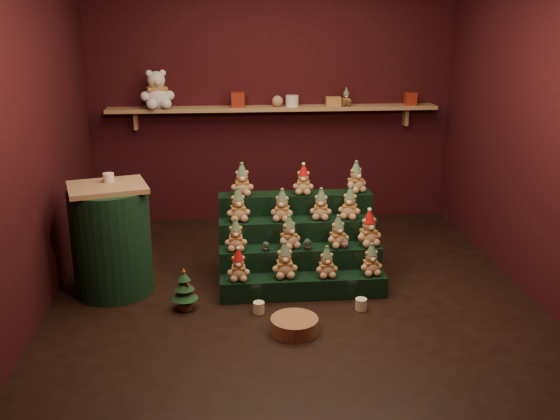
{
  "coord_description": "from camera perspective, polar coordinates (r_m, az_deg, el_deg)",
  "views": [
    {
      "loc": [
        -0.54,
        -4.94,
        2.27
      ],
      "look_at": [
        -0.08,
        0.25,
        0.64
      ],
      "focal_mm": 40.0,
      "sensor_mm": 36.0,
      "label": 1
    }
  ],
  "objects": [
    {
      "name": "gift_tin_cream",
      "position": [
        6.88,
        1.11,
        9.93
      ],
      "size": [
        0.14,
        0.14,
        0.12
      ],
      "primitive_type": "cylinder",
      "color": "beige",
      "rests_on": "back_shelf"
    },
    {
      "name": "teddy_6",
      "position": [
        5.38,
        5.32,
        -1.97
      ],
      "size": [
        0.23,
        0.22,
        0.27
      ],
      "primitive_type": null,
      "rotation": [
        0.0,
        0.0,
        0.25
      ],
      "color": "tan",
      "rests_on": "riser_tier_midfront"
    },
    {
      "name": "snow_globe_a",
      "position": [
        5.29,
        -1.29,
        -3.33
      ],
      "size": [
        0.06,
        0.06,
        0.08
      ],
      "color": "black",
      "rests_on": "riser_tier_midfront"
    },
    {
      "name": "teddy_11",
      "position": [
        5.56,
        6.42,
        0.63
      ],
      "size": [
        0.26,
        0.25,
        0.28
      ],
      "primitive_type": null,
      "rotation": [
        0.0,
        0.0,
        -0.42
      ],
      "color": "tan",
      "rests_on": "riser_tier_midback"
    },
    {
      "name": "riser_tier_midback",
      "position": [
        5.62,
        1.61,
        -3.49
      ],
      "size": [
        1.4,
        0.22,
        0.54
      ],
      "primitive_type": "cube",
      "color": "black",
      "rests_on": "ground"
    },
    {
      "name": "teddy_12",
      "position": [
        5.61,
        -3.49,
        2.79
      ],
      "size": [
        0.21,
        0.19,
        0.29
      ],
      "primitive_type": null,
      "rotation": [
        0.0,
        0.0,
        0.01
      ],
      "color": "tan",
      "rests_on": "riser_tier_back"
    },
    {
      "name": "mini_christmas_tree",
      "position": [
        5.09,
        -8.72,
        -7.18
      ],
      "size": [
        0.21,
        0.21,
        0.36
      ],
      "rotation": [
        0.0,
        0.0,
        -0.27
      ],
      "color": "#4D381B",
      "rests_on": "ground"
    },
    {
      "name": "right_wall",
      "position": [
        5.64,
        22.47,
        7.18
      ],
      "size": [
        0.1,
        4.0,
        2.8
      ],
      "primitive_type": "cube",
      "color": "black",
      "rests_on": "ground"
    },
    {
      "name": "gift_tin_red_a",
      "position": [
        6.84,
        -3.88,
        10.02
      ],
      "size": [
        0.14,
        0.14,
        0.16
      ],
      "primitive_type": "cube",
      "color": "#9D2C18",
      "rests_on": "back_shelf"
    },
    {
      "name": "gift_tin_red_b",
      "position": [
        7.14,
        11.83,
        9.93
      ],
      "size": [
        0.12,
        0.12,
        0.14
      ],
      "primitive_type": "cube",
      "color": "#9D2C18",
      "rests_on": "back_shelf"
    },
    {
      "name": "teddy_3",
      "position": [
        5.3,
        8.33,
        -4.5
      ],
      "size": [
        0.21,
        0.2,
        0.27
      ],
      "primitive_type": null,
      "rotation": [
        0.0,
        0.0,
        0.14
      ],
      "color": "tan",
      "rests_on": "riser_tier_front"
    },
    {
      "name": "wicker_basket",
      "position": [
        4.74,
        1.32,
        -10.48
      ],
      "size": [
        0.4,
        0.4,
        0.11
      ],
      "primitive_type": "cylinder",
      "rotation": [
        0.0,
        0.0,
        -0.14
      ],
      "color": "#97633C",
      "rests_on": "ground"
    },
    {
      "name": "teddy_8",
      "position": [
        5.47,
        -3.86,
        0.48
      ],
      "size": [
        0.24,
        0.22,
        0.29
      ],
      "primitive_type": null,
      "rotation": [
        0.0,
        0.0,
        0.15
      ],
      "color": "tan",
      "rests_on": "riser_tier_midback"
    },
    {
      "name": "teddy_13",
      "position": [
        5.64,
        2.16,
        2.8
      ],
      "size": [
        0.22,
        0.2,
        0.26
      ],
      "primitive_type": null,
      "rotation": [
        0.0,
        0.0,
        -0.18
      ],
      "color": "tan",
      "rests_on": "riser_tier_back"
    },
    {
      "name": "teddy_5",
      "position": [
        5.33,
        0.83,
        -2.04
      ],
      "size": [
        0.26,
        0.26,
        0.28
      ],
      "primitive_type": null,
      "rotation": [
        0.0,
        0.0,
        0.5
      ],
      "color": "tan",
      "rests_on": "riser_tier_midfront"
    },
    {
      "name": "back_wall",
      "position": [
        7.06,
        -0.7,
        10.29
      ],
      "size": [
        4.0,
        0.1,
        2.8
      ],
      "primitive_type": "cube",
      "color": "black",
      "rests_on": "ground"
    },
    {
      "name": "front_wall",
      "position": [
        3.06,
        5.22,
        0.74
      ],
      "size": [
        4.0,
        0.1,
        2.8
      ],
      "primitive_type": "cube",
      "color": "black",
      "rests_on": "ground"
    },
    {
      "name": "snow_globe_c",
      "position": [
        5.37,
        5.89,
        -3.04
      ],
      "size": [
        0.07,
        0.07,
        0.09
      ],
      "color": "black",
      "rests_on": "riser_tier_midfront"
    },
    {
      "name": "riser_tier_back",
      "position": [
        5.8,
        1.37,
        -1.88
      ],
      "size": [
        1.4,
        0.22,
        0.72
      ],
      "primitive_type": "cube",
      "color": "black",
      "rests_on": "ground"
    },
    {
      "name": "teddy_2",
      "position": [
        5.22,
        4.28,
        -4.76
      ],
      "size": [
        0.2,
        0.18,
        0.26
      ],
      "primitive_type": null,
      "rotation": [
        0.0,
        0.0,
        0.09
      ],
      "color": "tan",
      "rests_on": "riser_tier_front"
    },
    {
      "name": "side_table",
      "position": [
        5.44,
        -15.15,
        -2.63
      ],
      "size": [
        0.73,
        0.66,
        0.95
      ],
      "rotation": [
        0.0,
        0.0,
        0.28
      ],
      "color": "tan",
      "rests_on": "ground"
    },
    {
      "name": "scarf_gift_box",
      "position": [
        6.95,
        4.9,
        9.86
      ],
      "size": [
        0.16,
        0.1,
        0.1
      ],
      "primitive_type": "cube",
      "color": "orange",
      "rests_on": "back_shelf"
    },
    {
      "name": "table_ornament",
      "position": [
        5.38,
        -15.41,
        2.89
      ],
      "size": [
        0.09,
        0.09,
        0.07
      ],
      "primitive_type": "cylinder",
      "color": "beige",
      "rests_on": "side_table"
    },
    {
      "name": "shelf_plush_ball",
      "position": [
        6.87,
        -0.24,
        9.92
      ],
      "size": [
        0.12,
        0.12,
        0.12
      ],
      "primitive_type": "sphere",
      "color": "tan",
      "rests_on": "back_shelf"
    },
    {
      "name": "back_shelf",
      "position": [
        6.9,
        -0.58,
        9.24
      ],
      "size": [
        3.6,
        0.26,
        0.24
      ],
      "color": "tan",
      "rests_on": "ground"
    },
    {
      "name": "teddy_10",
      "position": [
        5.52,
        3.77,
        0.54
      ],
      "size": [
        0.23,
        0.21,
        0.27
      ],
      "primitive_type": null,
      "rotation": [
        0.0,
        0.0,
        -0.23
      ],
      "color": "tan",
      "rests_on": "riser_tier_midback"
    },
    {
      "name": "riser_tier_front",
      "position": [
        5.29,
        2.15,
        -7.0
      ],
      "size": [
        1.4,
        0.22,
        0.18
      ],
      "primitive_type": "cube",
      "color": "black",
      "rests_on": "ground"
    },
    {
      "name": "teddy_9",
      "position": [
        5.47,
        0.2,
        0.44
      ],
      "size": [
        0.24,
        0.23,
        0.28
      ],
      "primitive_type": null,
      "rotation": [
        0.0,
        0.0,
        -0.28
      ],
      "color": "tan",
      "rests_on": "riser_tier_midback"
    },
    {
      "name": "snow_globe_b",
      "position": [
        5.32,
        2.52,
        -3.14
      ],
      "size": [
        0.07,
        0.07,
        0.1
      ],
      "color": "black",
      "rests_on": "riser_tier_midfront"
    },
    {
      "name": "teddy_4",
      "position": [
        5.3,
        -4.06,
        -2.29
      ],
      "size": [
        0.19,
        0.17,
        0.27
      ],
      "primitive_type": null,
      "rotation": [
        0.0,
        0.0,
        -0.01
      ],
      "color": "tan",
      "rests_on": "riser_tier_midfront"
    },
    {
      "name": "brown_bear",
      "position": [
        6.96,
        6.07,
        10.21
      ],
      "size": [
        0.14,
        0.13,
        0.19
      ],
      "primitive_type": null,
      "rotation": [
        0.0,
        0.0,
        -0.03
      ],
      "color": "#512F1B",
      "rests_on": "back_shelf"
    },
    {
      "name": "white_bear",
      "position": [
        6.85,
        -11.24,
        11.21
      ],
      "size": [
        0.43,
        0.41,
        0.51
      ],
      "primitive_type": null,
      "rotation": [
        0.0,
        0.0,
        0.25
      ],
      "color": "silver",
      "rests_on": "back_shelf"
    },
    {
      "name": "left_wall",
      "position": [
        5.24,
        -21.95,
        6.54
      ],
      "size": [
        0.1,
        4.0,
        2.8
      ],
      "primitive_type": "cube",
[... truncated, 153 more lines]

